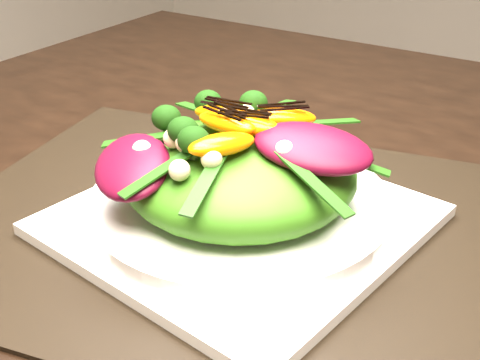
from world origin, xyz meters
The scene contains 9 objects.
placemat centered at (-0.22, -0.16, 0.75)m, with size 0.53×0.40×0.00m, color black.
plate_base centered at (-0.22, -0.16, 0.76)m, with size 0.28×0.28×0.01m, color white.
salad_bowl centered at (-0.22, -0.16, 0.77)m, with size 0.26×0.26×0.02m, color white.
lettuce_mound centered at (-0.22, -0.16, 0.81)m, with size 0.20×0.20×0.07m, color #3D7616.
radicchio_leaf centered at (-0.16, -0.15, 0.84)m, with size 0.10×0.06×0.02m, color #490719.
orange_segment centered at (-0.23, -0.15, 0.85)m, with size 0.06×0.02×0.02m, color #FF6D04.
broccoli_floret centered at (-0.29, -0.14, 0.85)m, with size 0.04×0.04×0.04m, color #163509.
macadamia_nut centered at (-0.18, -0.20, 0.84)m, with size 0.02×0.02×0.02m, color beige.
balsamic_drizzle centered at (-0.23, -0.15, 0.86)m, with size 0.05×0.00×0.00m, color black.
Camera 1 is at (0.04, -0.57, 1.06)m, focal length 48.00 mm.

